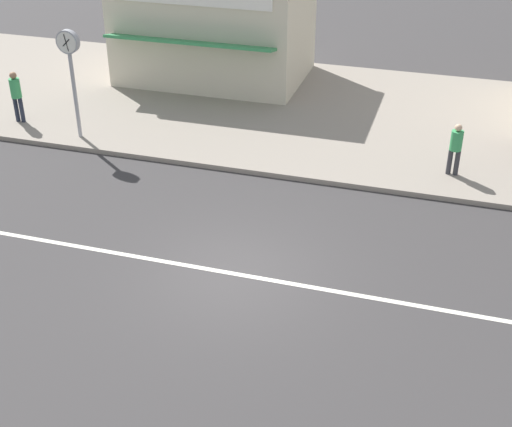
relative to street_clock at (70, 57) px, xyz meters
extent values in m
plane|color=#383535|center=(7.00, -5.60, -2.74)|extent=(160.00, 160.00, 0.00)
cube|color=silver|center=(7.00, -5.60, -2.74)|extent=(50.40, 0.14, 0.01)
cube|color=gray|center=(7.00, 4.27, -2.67)|extent=(68.00, 10.00, 0.15)
cylinder|color=#9E9EA3|center=(0.00, 0.00, -1.24)|extent=(0.12, 0.12, 2.70)
cylinder|color=#9E9EA3|center=(0.00, 0.00, 0.46)|extent=(0.72, 0.18, 0.72)
cylinder|color=white|center=(0.00, -0.09, 0.46)|extent=(0.63, 0.02, 0.63)
cylinder|color=white|center=(0.00, 0.10, 0.46)|extent=(0.63, 0.02, 0.63)
cube|color=black|center=(0.00, -0.10, 0.46)|extent=(0.25, 0.01, 0.24)
cube|color=black|center=(0.00, -0.11, 0.46)|extent=(0.11, 0.01, 0.51)
cylinder|color=#232838|center=(-2.60, 0.52, -2.17)|extent=(0.14, 0.14, 0.84)
cylinder|color=#232838|center=(-2.40, 0.52, -2.17)|extent=(0.14, 0.14, 0.84)
cylinder|color=#389956|center=(-2.50, 0.52, -1.43)|extent=(0.34, 0.34, 0.63)
sphere|color=#997051|center=(-2.50, 0.52, -1.00)|extent=(0.23, 0.23, 0.23)
cylinder|color=#333338|center=(11.36, 0.70, -2.21)|extent=(0.14, 0.14, 0.76)
cylinder|color=#333338|center=(11.56, 0.70, -2.21)|extent=(0.14, 0.14, 0.76)
cylinder|color=#389956|center=(11.46, 0.70, -1.55)|extent=(0.34, 0.34, 0.57)
sphere|color=#D6AD89|center=(11.46, 0.70, -1.16)|extent=(0.21, 0.21, 0.21)
cube|color=beige|center=(2.20, 6.68, -0.71)|extent=(6.75, 4.50, 3.76)
cube|color=#33844C|center=(2.20, 4.08, -0.54)|extent=(6.08, 0.90, 0.28)
camera|label=1|loc=(11.34, -18.31, 6.67)|focal=50.00mm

